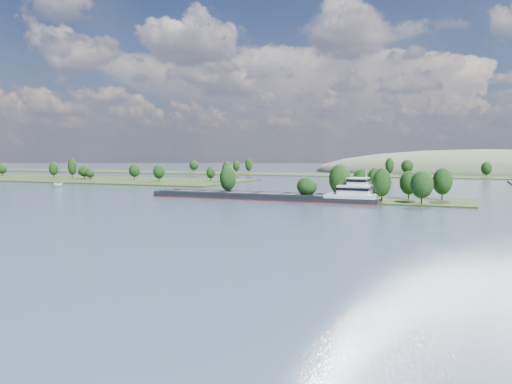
% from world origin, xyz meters
% --- Properties ---
extents(ground, '(1800.00, 1800.00, 0.00)m').
position_xyz_m(ground, '(0.00, 120.00, 0.00)').
color(ground, '#314356').
rests_on(ground, ground).
extents(tree_island, '(100.00, 30.84, 14.33)m').
position_xyz_m(tree_island, '(5.83, 179.10, 4.01)').
color(tree_island, '#233216').
rests_on(tree_island, ground).
extents(left_bank, '(300.00, 80.00, 15.50)m').
position_xyz_m(left_bank, '(-229.13, 260.10, 0.89)').
color(left_bank, '#233216').
rests_on(left_bank, ground).
extents(back_shoreline, '(900.00, 60.00, 16.06)m').
position_xyz_m(back_shoreline, '(8.32, 399.85, 0.73)').
color(back_shoreline, '#233216').
rests_on(back_shoreline, ground).
extents(hill_west, '(320.00, 160.00, 44.00)m').
position_xyz_m(hill_west, '(60.00, 500.00, 0.00)').
color(hill_west, '#4D5D40').
rests_on(hill_west, ground).
extents(cargo_barge, '(91.81, 12.51, 12.40)m').
position_xyz_m(cargo_barge, '(-20.41, 169.93, 1.56)').
color(cargo_barge, black).
rests_on(cargo_barge, ground).
extents(motorboat, '(6.88, 3.33, 2.55)m').
position_xyz_m(motorboat, '(-152.79, 194.72, 1.28)').
color(motorboat, silver).
rests_on(motorboat, ground).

